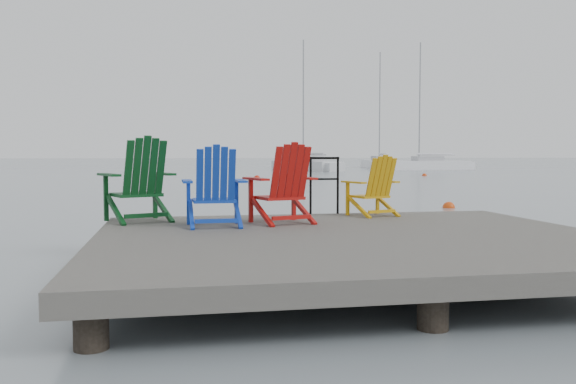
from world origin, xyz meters
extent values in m
plane|color=slate|center=(0.00, 0.00, 0.00)|extent=(400.00, 400.00, 0.00)
cube|color=#2E2C29|center=(0.00, 0.00, 0.40)|extent=(6.00, 5.00, 0.20)
cylinder|color=black|center=(0.00, -2.20, -0.30)|extent=(0.26, 0.26, 1.20)
cylinder|color=black|center=(-2.70, 2.20, -0.30)|extent=(0.26, 0.26, 1.20)
cylinder|color=black|center=(0.00, 2.20, -0.30)|extent=(0.26, 0.26, 1.20)
cylinder|color=black|center=(2.70, 2.20, -0.30)|extent=(0.26, 0.26, 1.20)
cylinder|color=black|center=(0.03, 2.45, 0.95)|extent=(0.04, 0.04, 0.90)
cylinder|color=black|center=(0.47, 2.45, 0.95)|extent=(0.04, 0.04, 0.90)
cylinder|color=black|center=(0.25, 2.45, 1.38)|extent=(0.48, 0.04, 0.04)
cylinder|color=black|center=(0.25, 2.45, 1.05)|extent=(0.44, 0.03, 0.03)
cube|color=#0A3815|center=(-2.60, 1.98, 0.87)|extent=(0.77, 0.73, 0.05)
cube|color=#0A3815|center=(-3.02, 2.06, 0.82)|extent=(0.07, 0.07, 0.64)
cube|color=#0A3815|center=(-2.35, 2.33, 0.82)|extent=(0.07, 0.07, 0.64)
cube|color=#0A3815|center=(-2.95, 1.82, 1.16)|extent=(0.39, 0.70, 0.03)
cube|color=#0A3815|center=(-2.23, 2.11, 1.16)|extent=(0.39, 0.70, 0.03)
cube|color=#0A3815|center=(-2.46, 1.64, 1.26)|extent=(0.63, 0.48, 0.79)
cube|color=#1035AA|center=(-1.56, 1.21, 0.83)|extent=(0.55, 0.49, 0.04)
cube|color=#1035AA|center=(-1.89, 1.40, 0.79)|extent=(0.05, 0.05, 0.57)
cube|color=#1035AA|center=(-1.24, 1.41, 0.79)|extent=(0.05, 0.05, 0.57)
cube|color=#1035AA|center=(-1.91, 1.18, 1.09)|extent=(0.13, 0.63, 0.03)
cube|color=#1035AA|center=(-1.21, 1.19, 1.09)|extent=(0.13, 0.63, 0.03)
cube|color=#1035AA|center=(-1.56, 0.87, 1.18)|extent=(0.51, 0.27, 0.70)
cube|color=#A10F0B|center=(-0.65, 1.40, 0.84)|extent=(0.68, 0.63, 0.04)
cube|color=#A10F0B|center=(-1.03, 1.51, 0.80)|extent=(0.06, 0.06, 0.59)
cube|color=#A10F0B|center=(-0.39, 1.69, 0.80)|extent=(0.06, 0.06, 0.59)
cube|color=#A10F0B|center=(-1.00, 1.28, 1.11)|extent=(0.30, 0.66, 0.03)
cube|color=#A10F0B|center=(-0.30, 1.48, 1.11)|extent=(0.30, 0.66, 0.03)
cube|color=#A10F0B|center=(-0.56, 1.07, 1.20)|extent=(0.58, 0.40, 0.73)
cube|color=#C48C0A|center=(0.88, 2.10, 0.79)|extent=(0.58, 0.55, 0.04)
cube|color=#C48C0A|center=(0.56, 2.19, 0.75)|extent=(0.06, 0.06, 0.50)
cube|color=#C48C0A|center=(1.10, 2.35, 0.75)|extent=(0.06, 0.06, 0.50)
cube|color=#C48C0A|center=(0.59, 1.99, 1.02)|extent=(0.26, 0.56, 0.02)
cube|color=#C48C0A|center=(1.17, 2.17, 1.02)|extent=(0.26, 0.56, 0.02)
cube|color=#C48C0A|center=(0.96, 1.82, 1.09)|extent=(0.49, 0.35, 0.62)
cube|color=silver|center=(9.36, 45.09, 0.25)|extent=(4.90, 8.66, 1.10)
cube|color=#9E9EA3|center=(9.50, 44.69, 0.95)|extent=(2.29, 2.89, 0.55)
cylinder|color=gray|center=(9.21, 45.48, 6.06)|extent=(0.12, 0.12, 10.52)
cube|color=white|center=(18.86, 52.76, 0.25)|extent=(3.25, 9.01, 1.10)
cube|color=#9E9EA3|center=(18.81, 52.32, 0.95)|extent=(1.89, 2.80, 0.55)
cylinder|color=gray|center=(18.91, 53.20, 6.31)|extent=(0.12, 0.12, 11.02)
cube|color=white|center=(20.57, 45.82, 0.25)|extent=(8.68, 2.68, 1.10)
cube|color=#9E9EA3|center=(21.00, 45.85, 0.95)|extent=(2.65, 1.70, 0.55)
cylinder|color=gray|center=(20.14, 45.80, 6.16)|extent=(0.12, 0.12, 10.72)
sphere|color=#CB3E0B|center=(5.18, 8.34, 0.00)|extent=(0.33, 0.33, 0.33)
sphere|color=red|center=(2.79, 28.66, 0.00)|extent=(0.37, 0.37, 0.37)
sphere|color=red|center=(14.22, 30.83, 0.00)|extent=(0.32, 0.32, 0.32)
sphere|color=red|center=(10.40, 30.14, 0.00)|extent=(0.32, 0.32, 0.32)
camera|label=1|loc=(-2.09, -6.83, 1.45)|focal=38.00mm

